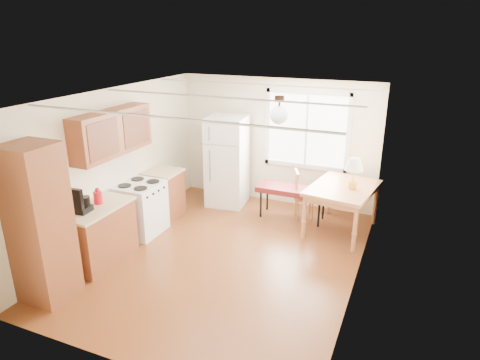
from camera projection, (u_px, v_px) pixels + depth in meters
The scene contains 11 objects.
room_shell at pixel (223, 181), 6.31m from camera, with size 4.60×5.60×2.62m.
kitchen_run at pixel (105, 205), 6.53m from camera, with size 0.65×3.40×2.20m.
window_unit at pixel (307, 130), 8.13m from camera, with size 1.64×0.05×1.51m.
pendant_light at pixel (279, 114), 6.07m from camera, with size 0.26×0.26×0.40m.
refrigerator at pixel (227, 161), 8.47m from camera, with size 0.81×0.81×1.78m.
bench at pixel (293, 191), 7.90m from camera, with size 1.32×0.49×0.61m.
dining_table at pixel (343, 192), 7.32m from camera, with size 1.20×1.48×0.84m.
chair at pixel (300, 192), 7.92m from camera, with size 0.45×0.44×0.91m.
table_lamp at pixel (354, 167), 7.05m from camera, with size 0.31×0.31×0.54m.
coffee_maker at pixel (81, 203), 6.06m from camera, with size 0.21×0.26×0.39m.
kettle at pixel (98, 197), 6.39m from camera, with size 0.13×0.13×0.25m.
Camera 1 is at (2.54, -5.37, 3.40)m, focal length 32.00 mm.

